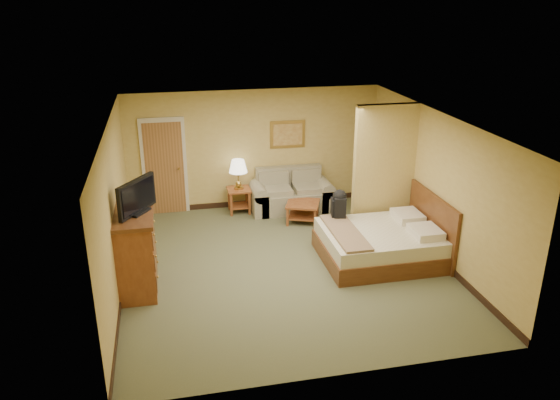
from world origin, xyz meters
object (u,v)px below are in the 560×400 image
object	(u,v)px
bed	(384,243)
coffee_table	(303,208)
loveseat	(291,197)
dresser	(136,251)

from	to	relation	value
bed	coffee_table	bearing A→B (deg)	117.49
coffee_table	bed	size ratio (longest dim) A/B	0.40
loveseat	bed	xyz separation A→B (m)	(1.09, -2.67, 0.02)
coffee_table	loveseat	bearing A→B (deg)	95.91
bed	dresser	bearing A→B (deg)	-177.86
coffee_table	bed	distance (m)	2.19
coffee_table	dresser	world-z (taller)	dresser
loveseat	bed	size ratio (longest dim) A/B	0.85
coffee_table	dresser	distance (m)	3.91
loveseat	dresser	size ratio (longest dim) A/B	1.35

